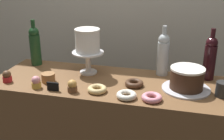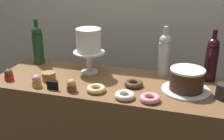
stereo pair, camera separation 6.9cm
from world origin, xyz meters
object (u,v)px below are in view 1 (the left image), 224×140
object	(u,v)px
wine_bottle_dark_red	(210,57)
cupcake_strawberry	(36,82)
cupcake_chocolate	(7,76)
donut_glazed	(97,89)
wine_bottle_green	(35,45)
donut_pink	(152,98)
donut_sugar	(126,95)
wine_bottle_clear	(163,54)
price_sign_chalkboard	(53,87)
chocolate_round_cake	(187,78)
coffee_cup_ceramic	(223,89)
cake_stand_pedestal	(88,59)
white_layer_cake	(87,40)
cookie_stack	(48,78)
donut_chocolate	(134,83)
cupcake_caramel	(72,86)

from	to	relation	value
wine_bottle_dark_red	cupcake_strawberry	distance (m)	1.07
cupcake_chocolate	donut_glazed	size ratio (longest dim) A/B	0.66
wine_bottle_green	donut_pink	size ratio (longest dim) A/B	2.91
cupcake_strawberry	donut_sugar	bearing A→B (deg)	-0.01
donut_glazed	donut_pink	world-z (taller)	same
wine_bottle_dark_red	wine_bottle_green	bearing A→B (deg)	-178.86
wine_bottle_clear	cupcake_strawberry	xyz separation A→B (m)	(-0.70, -0.40, -0.11)
cupcake_strawberry	donut_pink	xyz separation A→B (m)	(0.68, 0.01, -0.02)
donut_glazed	price_sign_chalkboard	size ratio (longest dim) A/B	1.60
chocolate_round_cake	coffee_cup_ceramic	size ratio (longest dim) A/B	2.30
cake_stand_pedestal	cupcake_chocolate	size ratio (longest dim) A/B	2.80
cupcake_chocolate	donut_sugar	bearing A→B (deg)	-2.75
donut_sugar	cupcake_chocolate	bearing A→B (deg)	177.25
coffee_cup_ceramic	white_layer_cake	bearing A→B (deg)	169.62
cookie_stack	price_sign_chalkboard	xyz separation A→B (m)	(0.09, -0.11, -0.00)
wine_bottle_clear	price_sign_chalkboard	xyz separation A→B (m)	(-0.59, -0.41, -0.12)
cupcake_strawberry	donut_chocolate	size ratio (longest dim) A/B	0.66
cake_stand_pedestal	white_layer_cake	world-z (taller)	white_layer_cake
wine_bottle_dark_red	donut_sugar	distance (m)	0.61
donut_chocolate	donut_sugar	distance (m)	0.17
white_layer_cake	price_sign_chalkboard	distance (m)	0.39
cupcake_strawberry	donut_sugar	xyz separation A→B (m)	(0.54, -0.00, -0.02)
donut_glazed	donut_pink	xyz separation A→B (m)	(0.32, -0.03, 0.00)
cupcake_chocolate	donut_chocolate	xyz separation A→B (m)	(0.77, 0.13, -0.02)
cupcake_strawberry	cookie_stack	bearing A→B (deg)	74.15
chocolate_round_cake	donut_sugar	xyz separation A→B (m)	(-0.32, -0.19, -0.06)
cupcake_caramel	cookie_stack	world-z (taller)	cupcake_caramel
white_layer_cake	wine_bottle_dark_red	distance (m)	0.78
white_layer_cake	cookie_stack	world-z (taller)	white_layer_cake
cupcake_chocolate	cupcake_strawberry	world-z (taller)	same
donut_glazed	cookie_stack	bearing A→B (deg)	169.08
wine_bottle_clear	price_sign_chalkboard	size ratio (longest dim) A/B	4.65
wine_bottle_green	coffee_cup_ceramic	xyz separation A→B (m)	(1.25, -0.22, -0.10)
wine_bottle_clear	cupcake_chocolate	world-z (taller)	wine_bottle_clear
cake_stand_pedestal	cupcake_caramel	size ratio (longest dim) A/B	2.80
wine_bottle_clear	wine_bottle_green	distance (m)	0.90
white_layer_cake	cupcake_strawberry	xyz separation A→B (m)	(-0.22, -0.30, -0.19)
white_layer_cake	wine_bottle_green	world-z (taller)	wine_bottle_green
cake_stand_pedestal	cookie_stack	world-z (taller)	cake_stand_pedestal
cupcake_caramel	coffee_cup_ceramic	world-z (taller)	coffee_cup_ceramic
donut_glazed	donut_sugar	bearing A→B (deg)	-11.08
donut_pink	wine_bottle_clear	bearing A→B (deg)	87.09
wine_bottle_clear	donut_sugar	bearing A→B (deg)	-111.79
wine_bottle_green	cupcake_strawberry	world-z (taller)	wine_bottle_green
cookie_stack	chocolate_round_cake	bearing A→B (deg)	6.46
white_layer_cake	coffee_cup_ceramic	distance (m)	0.86
coffee_cup_ceramic	cupcake_caramel	bearing A→B (deg)	-169.71
cake_stand_pedestal	wine_bottle_green	size ratio (longest dim) A/B	0.64
cupcake_caramel	price_sign_chalkboard	bearing A→B (deg)	-173.15
wine_bottle_clear	coffee_cup_ceramic	distance (m)	0.44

